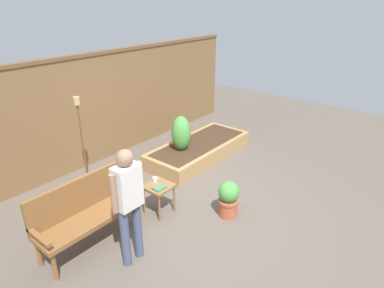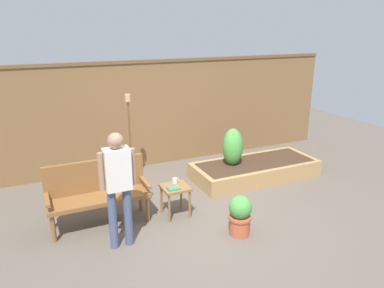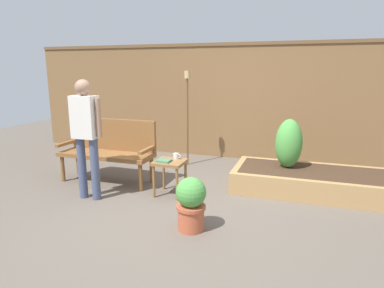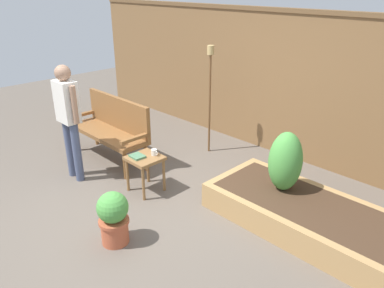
% 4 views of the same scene
% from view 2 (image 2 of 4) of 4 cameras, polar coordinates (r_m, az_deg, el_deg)
% --- Properties ---
extents(ground_plane, '(14.00, 14.00, 0.00)m').
position_cam_2_polar(ground_plane, '(5.61, 2.00, -11.83)').
color(ground_plane, '#60564C').
extents(fence_back, '(8.40, 0.14, 2.16)m').
position_cam_2_polar(fence_back, '(7.48, -6.88, 4.74)').
color(fence_back, brown).
rests_on(fence_back, ground_plane).
extents(garden_bench, '(1.44, 0.48, 0.94)m').
position_cam_2_polar(garden_bench, '(5.50, -14.54, -6.72)').
color(garden_bench, brown).
rests_on(garden_bench, ground_plane).
extents(side_table, '(0.40, 0.40, 0.48)m').
position_cam_2_polar(side_table, '(5.59, -2.62, -7.37)').
color(side_table, olive).
rests_on(side_table, ground_plane).
extents(cup_on_table, '(0.11, 0.07, 0.08)m').
position_cam_2_polar(cup_on_table, '(5.66, -2.66, -5.70)').
color(cup_on_table, silver).
rests_on(cup_on_table, side_table).
extents(book_on_table, '(0.19, 0.16, 0.03)m').
position_cam_2_polar(book_on_table, '(5.47, -2.89, -6.85)').
color(book_on_table, '#4C7A56').
rests_on(book_on_table, side_table).
extents(potted_boxwood, '(0.32, 0.32, 0.58)m').
position_cam_2_polar(potted_boxwood, '(5.18, 7.48, -10.81)').
color(potted_boxwood, '#B75638').
rests_on(potted_boxwood, ground_plane).
extents(raised_planter_bed, '(2.40, 1.00, 0.30)m').
position_cam_2_polar(raised_planter_bed, '(7.16, 9.77, -3.92)').
color(raised_planter_bed, '#AD8451').
rests_on(raised_planter_bed, ground_plane).
extents(shrub_near_bench, '(0.38, 0.38, 0.70)m').
position_cam_2_polar(shrub_near_bench, '(6.81, 6.35, -0.44)').
color(shrub_near_bench, brown).
rests_on(shrub_near_bench, raised_planter_bed).
extents(tiki_torch, '(0.10, 0.10, 1.66)m').
position_cam_2_polar(tiki_torch, '(6.58, -9.76, 3.22)').
color(tiki_torch, brown).
rests_on(tiki_torch, ground_plane).
extents(person_by_bench, '(0.47, 0.20, 1.56)m').
position_cam_2_polar(person_by_bench, '(4.71, -11.44, -5.63)').
color(person_by_bench, '#475170').
rests_on(person_by_bench, ground_plane).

